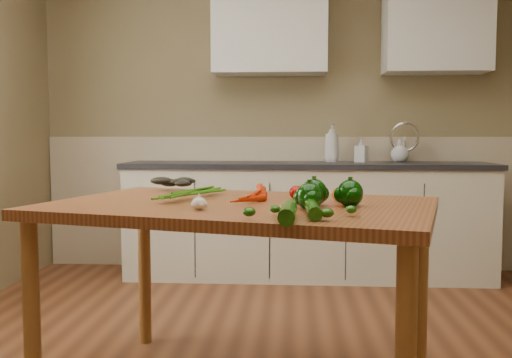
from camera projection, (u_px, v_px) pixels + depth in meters
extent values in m
cube|color=#897952|center=(283.00, 113.00, 4.76)|extent=(4.00, 0.02, 2.60)
cube|color=beige|center=(282.00, 202.00, 4.79)|extent=(3.98, 0.03, 1.10)
cube|color=beige|center=(307.00, 222.00, 4.49)|extent=(2.80, 0.60, 0.86)
cube|color=#29292E|center=(307.00, 165.00, 4.46)|extent=(2.84, 0.64, 0.04)
cube|color=#99999E|center=(409.00, 171.00, 4.41)|extent=(0.55, 0.42, 0.10)
cylinder|color=silver|center=(405.00, 147.00, 4.58)|extent=(0.02, 0.02, 0.24)
cube|color=silver|center=(270.00, 30.00, 4.53)|extent=(0.90, 0.35, 0.70)
cube|color=silver|center=(436.00, 28.00, 4.44)|extent=(0.80, 0.35, 0.70)
cube|color=brown|center=(240.00, 208.00, 2.37)|extent=(1.76, 1.37, 0.04)
cylinder|color=#94602B|center=(32.00, 319.00, 2.23)|extent=(0.07, 0.07, 0.79)
cylinder|color=#94602B|center=(145.00, 270.00, 3.04)|extent=(0.07, 0.07, 0.79)
cylinder|color=#94602B|center=(420.00, 294.00, 2.58)|extent=(0.07, 0.07, 0.79)
imported|color=silver|center=(332.00, 143.00, 4.55)|extent=(0.14, 0.14, 0.31)
imported|color=silver|center=(361.00, 150.00, 4.51)|extent=(0.12, 0.12, 0.19)
imported|color=silver|center=(400.00, 151.00, 4.53)|extent=(0.20, 0.20, 0.18)
ellipsoid|color=white|center=(199.00, 204.00, 2.13)|extent=(0.06, 0.06, 0.05)
sphere|color=black|center=(314.00, 193.00, 2.26)|extent=(0.10, 0.10, 0.10)
sphere|color=black|center=(350.00, 193.00, 2.24)|extent=(0.10, 0.10, 0.10)
sphere|color=black|center=(309.00, 196.00, 2.15)|extent=(0.10, 0.10, 0.10)
ellipsoid|color=#920702|center=(297.00, 193.00, 2.49)|extent=(0.07, 0.07, 0.06)
ellipsoid|color=#CA4105|center=(345.00, 192.00, 2.49)|extent=(0.07, 0.07, 0.06)
ellipsoid|color=#CA4105|center=(340.00, 195.00, 2.38)|extent=(0.07, 0.07, 0.06)
cylinder|color=#164507|center=(313.00, 209.00, 1.97)|extent=(0.05, 0.26, 0.05)
cylinder|color=#164507|center=(288.00, 212.00, 1.87)|extent=(0.06, 0.26, 0.05)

